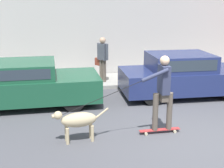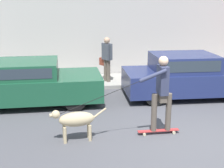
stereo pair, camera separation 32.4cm
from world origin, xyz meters
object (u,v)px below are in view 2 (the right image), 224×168
Objects in this scene: pedestrian_with_bag at (107,57)px; dog at (75,120)px; parked_car_1 at (186,76)px; skateboarder at (161,90)px; parked_car_0 at (27,83)px.

dog is at bearing -138.16° from pedestrian_with_bag.
parked_car_1 is 2.91m from pedestrian_with_bag.
skateboarder is 4.48m from pedestrian_with_bag.
skateboarder reaches higher than parked_car_0.
dog is at bearing -64.94° from parked_car_0.
skateboarder is at bearing -39.98° from parked_car_0.
pedestrian_with_bag reaches higher than parked_car_0.
parked_car_0 is 3.02m from dog.
pedestrian_with_bag is at bearing 143.79° from parked_car_1.
skateboarder is (-1.65, -2.65, 0.39)m from parked_car_1.
parked_car_0 is 4.17m from skateboarder.
parked_car_0 is at bearing -177.53° from pedestrian_with_bag.
parked_car_1 reaches higher than dog.
pedestrian_with_bag is at bearing -82.04° from skateboarder.
dog is 0.77× the size of pedestrian_with_bag.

